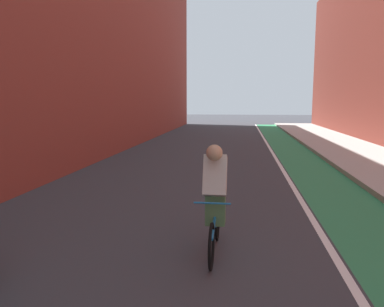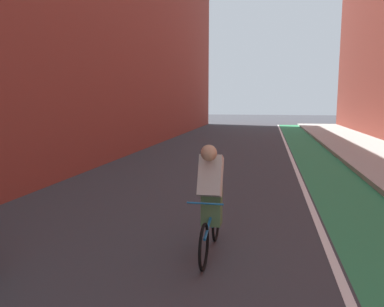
# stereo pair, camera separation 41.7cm
# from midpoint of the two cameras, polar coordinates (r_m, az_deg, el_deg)

# --- Properties ---
(ground_plane) EXTENTS (97.01, 97.01, 0.00)m
(ground_plane) POSITION_cam_midpoint_polar(r_m,az_deg,el_deg) (11.11, 1.83, -3.23)
(ground_plane) COLOR #38383D
(bike_lane_paint) EXTENTS (1.60, 44.09, 0.00)m
(bike_lane_paint) POSITION_cam_midpoint_polar(r_m,az_deg,el_deg) (13.18, 16.19, -1.75)
(bike_lane_paint) COLOR #2D8451
(bike_lane_paint) RESTS_ON ground
(lane_divider_stripe) EXTENTS (0.12, 44.09, 0.00)m
(lane_divider_stripe) POSITION_cam_midpoint_polar(r_m,az_deg,el_deg) (13.07, 12.29, -1.69)
(lane_divider_stripe) COLOR white
(lane_divider_stripe) RESTS_ON ground
(sidewalk_right) EXTENTS (3.26, 44.09, 0.14)m
(sidewalk_right) POSITION_cam_midpoint_polar(r_m,az_deg,el_deg) (13.76, 26.26, -1.58)
(sidewalk_right) COLOR #A8A59E
(sidewalk_right) RESTS_ON ground
(cyclist_trailing) EXTENTS (0.48, 1.66, 1.59)m
(cyclist_trailing) POSITION_cam_midpoint_polar(r_m,az_deg,el_deg) (5.32, 1.26, -6.82)
(cyclist_trailing) COLOR black
(cyclist_trailing) RESTS_ON ground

